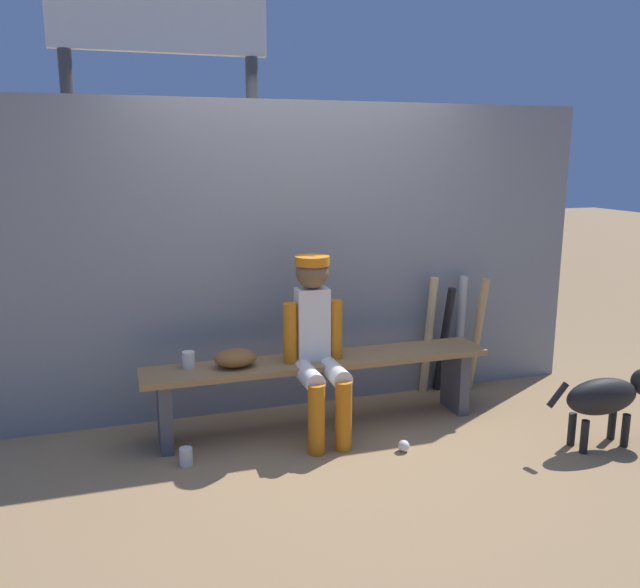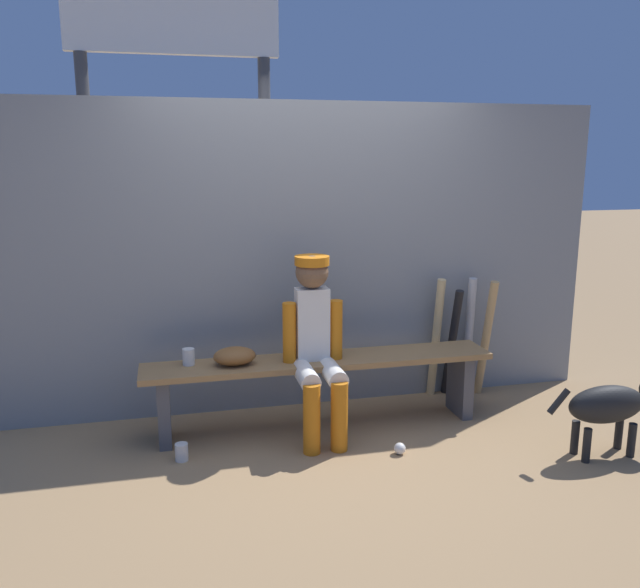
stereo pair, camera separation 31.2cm
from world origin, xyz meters
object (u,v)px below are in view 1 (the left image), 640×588
player_seated (317,340)px  bat_wood_tan (477,335)px  bat_aluminum_black (444,340)px  dog (609,396)px  bat_aluminum_silver (460,333)px  cup_on_bench (189,360)px  baseball_glove (236,358)px  bat_wood_natural (429,336)px  scoreboard (169,55)px  cup_on_ground (186,457)px  dugout_bench (320,374)px  baseball (404,446)px

player_seated → bat_wood_tan: 1.51m
bat_aluminum_black → dog: bearing=-64.7°
bat_aluminum_silver → cup_on_bench: bearing=-172.1°
baseball_glove → cup_on_bench: baseball_glove is taller
bat_wood_natural → dog: size_ratio=1.12×
baseball_glove → scoreboard: (-0.21, 1.39, 2.05)m
cup_on_ground → player_seated: bearing=11.2°
dugout_bench → bat_aluminum_black: 1.19m
bat_aluminum_silver → bat_aluminum_black: bearing=-170.0°
bat_aluminum_black → dog: size_ratio=1.03×
dog → dugout_bench: bearing=153.7°
baseball_glove → bat_aluminum_silver: bearing=11.3°
baseball → baseball_glove: bearing=151.6°
bat_aluminum_black → cup_on_ground: bat_aluminum_black is taller
baseball_glove → dugout_bench: bearing=0.0°
bat_wood_tan → player_seated: bearing=-164.6°
dugout_bench → baseball: dugout_bench is taller
dugout_bench → cup_on_bench: size_ratio=21.81×
baseball_glove → bat_wood_natural: 1.63m
player_seated → bat_wood_tan: size_ratio=1.30×
player_seated → bat_aluminum_black: (1.19, 0.46, -0.24)m
bat_aluminum_silver → scoreboard: scoreboard is taller
bat_aluminum_black → bat_aluminum_silver: bat_aluminum_silver is taller
baseball → bat_wood_tan: bearing=39.2°
bat_wood_natural → bat_wood_tan: bat_wood_natural is taller
dugout_bench → cup_on_bench: cup_on_bench is taller
player_seated → bat_aluminum_black: bearing=21.2°
bat_aluminum_black → cup_on_bench: size_ratio=7.87×
bat_aluminum_silver → baseball_glove: bearing=-168.7°
bat_wood_natural → dog: 1.39m
bat_aluminum_black → scoreboard: scoreboard is taller
dugout_bench → bat_aluminum_silver: size_ratio=2.57×
cup_on_bench → dog: (2.57, -0.90, -0.22)m
cup_on_bench → dog: 2.73m
player_seated → bat_aluminum_black: player_seated is taller
bat_wood_tan → baseball: bat_wood_tan is taller
baseball_glove → cup_on_bench: (-0.30, 0.07, -0.00)m
bat_aluminum_black → cup_on_ground: bearing=-163.0°
baseball_glove → scoreboard: bearing=98.6°
bat_wood_natural → cup_on_bench: bat_wood_natural is taller
dugout_bench → dog: (1.69, -0.84, -0.05)m
player_seated → cup_on_bench: bearing=167.3°
player_seated → dog: size_ratio=1.44×
dugout_bench → bat_aluminum_silver: (1.29, 0.37, 0.08)m
bat_wood_natural → bat_wood_tan: bearing=-12.1°
bat_aluminum_silver → cup_on_ground: (-2.24, -0.67, -0.41)m
dugout_bench → dog: 1.89m
scoreboard → dog: bearing=-41.8°
bat_wood_tan → baseball: bearing=-140.8°
bat_wood_natural → cup_on_ground: 2.11m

